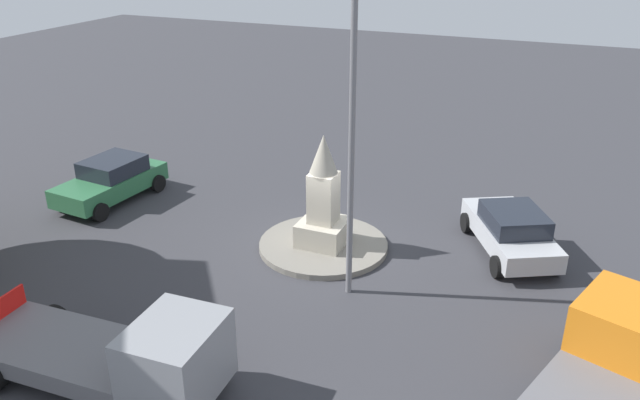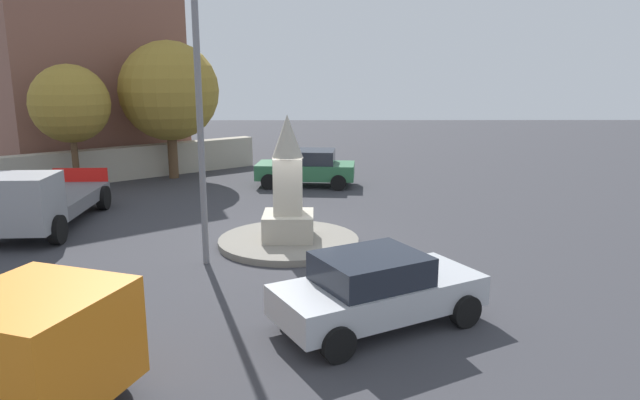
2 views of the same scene
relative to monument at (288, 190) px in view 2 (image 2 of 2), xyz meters
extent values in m
plane|color=#38383D|center=(0.00, 0.00, -1.56)|extent=(80.00, 80.00, 0.00)
cylinder|color=gray|center=(0.00, 0.00, -1.47)|extent=(3.96, 3.96, 0.18)
cube|color=#B2AA99|center=(0.00, 0.00, -1.01)|extent=(1.40, 1.40, 0.73)
cube|color=#B2AA99|center=(0.00, 0.00, 0.13)|extent=(0.78, 0.78, 1.56)
cone|color=#B2AA99|center=(0.00, 0.00, 1.50)|extent=(0.86, 0.86, 1.18)
cylinder|color=slate|center=(2.03, 1.59, 2.69)|extent=(0.16, 0.16, 8.50)
cube|color=#2D6B42|center=(-0.34, -8.38, -0.92)|extent=(4.22, 2.14, 0.64)
cube|color=#1E232D|center=(-0.57, -8.36, -0.32)|extent=(2.10, 1.81, 0.56)
cylinder|color=black|center=(1.16, -7.61, -1.24)|extent=(0.66, 0.28, 0.64)
cylinder|color=black|center=(1.00, -9.39, -1.24)|extent=(0.66, 0.28, 0.64)
cylinder|color=black|center=(-1.69, -7.36, -1.24)|extent=(0.66, 0.28, 0.64)
cylinder|color=black|center=(-1.84, -9.14, -1.24)|extent=(0.66, 0.28, 0.64)
cube|color=#B7BABF|center=(-1.98, 5.26, -0.94)|extent=(4.38, 3.43, 0.59)
cube|color=#1E232D|center=(-1.80, 5.35, -0.37)|extent=(2.44, 2.30, 0.54)
cylinder|color=black|center=(-2.82, 3.83, -1.24)|extent=(0.67, 0.50, 0.64)
cylinder|color=black|center=(-3.64, 5.34, -1.24)|extent=(0.67, 0.50, 0.64)
cylinder|color=black|center=(-0.32, 5.18, -1.24)|extent=(0.67, 0.50, 0.64)
cylinder|color=black|center=(-1.14, 6.69, -1.24)|extent=(0.67, 0.50, 0.64)
cube|color=gray|center=(7.52, -0.06, -0.36)|extent=(2.08, 1.74, 1.57)
cube|color=slate|center=(7.64, -2.91, -0.92)|extent=(2.18, 4.13, 0.44)
cube|color=red|center=(7.72, -4.90, -0.45)|extent=(1.93, 0.14, 0.50)
cylinder|color=black|center=(6.52, -0.08, -1.14)|extent=(0.31, 0.85, 0.84)
cylinder|color=black|center=(6.69, -4.18, -1.14)|extent=(0.31, 0.85, 0.84)
cylinder|color=black|center=(8.69, -4.09, -1.14)|extent=(0.31, 0.85, 0.84)
cube|color=orange|center=(3.03, 8.35, -0.39)|extent=(2.58, 2.63, 1.50)
cylinder|color=black|center=(2.55, 7.41, -1.14)|extent=(0.89, 0.54, 0.84)
cube|color=#B2AA99|center=(7.71, -9.92, -0.83)|extent=(10.51, 8.39, 1.45)
cube|color=brown|center=(10.49, -13.50, 3.66)|extent=(9.96, 9.64, 10.43)
cylinder|color=brown|center=(5.68, -10.23, -0.38)|extent=(0.43, 0.43, 2.36)
sphere|color=olive|center=(5.68, -10.23, 2.33)|extent=(4.36, 4.36, 4.36)
cylinder|color=brown|center=(9.00, -7.64, -0.36)|extent=(0.26, 0.26, 2.40)
sphere|color=olive|center=(9.00, -7.64, 1.93)|extent=(3.11, 3.11, 3.11)
camera|label=1|loc=(15.76, 6.55, 7.68)|focal=35.22mm
camera|label=2|loc=(-0.77, 15.61, 3.30)|focal=32.38mm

